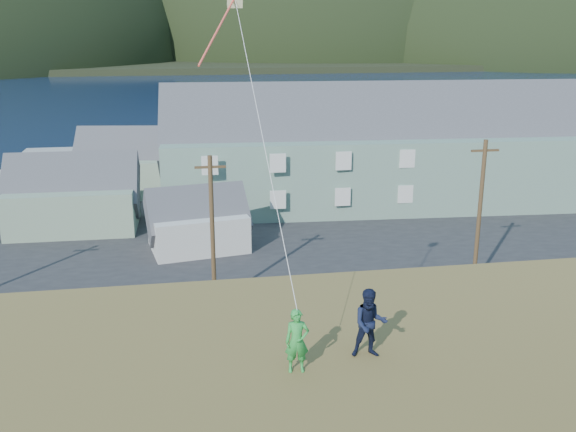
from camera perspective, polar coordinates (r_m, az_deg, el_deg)
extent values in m
plane|color=#0A1638|center=(34.24, -6.98, -8.95)|extent=(900.00, 900.00, 0.00)
cube|color=#4C3D19|center=(32.42, -6.82, -10.39)|extent=(110.00, 8.00, 0.10)
cube|color=#28282B|center=(50.10, -7.90, -0.54)|extent=(72.00, 36.00, 0.12)
cube|color=gray|center=(72.50, -13.25, 4.84)|extent=(26.00, 14.00, 0.90)
cube|color=black|center=(361.16, -9.54, 14.24)|extent=(900.00, 320.00, 2.00)
ellipsoid|color=black|center=(331.69, -13.08, 14.03)|extent=(200.00, 180.00, 100.00)
ellipsoid|color=black|center=(328.90, 3.17, 14.40)|extent=(230.00, 207.00, 142.60)
ellipsoid|color=black|center=(351.35, 22.24, 13.37)|extent=(280.00, 252.00, 134.40)
cube|color=slate|center=(54.62, 7.71, 4.20)|extent=(35.23, 11.90, 5.95)
cube|color=#47474C|center=(53.83, 7.89, 8.95)|extent=(35.72, 11.69, 9.68)
cube|color=gray|center=(50.09, -18.46, 0.73)|extent=(9.15, 6.20, 3.22)
cube|color=#47474C|center=(49.52, -18.72, 3.42)|extent=(9.65, 6.00, 5.82)
cube|color=silver|center=(43.69, -7.99, -1.34)|extent=(6.85, 5.42, 2.47)
cube|color=#47474C|center=(43.16, -8.09, 1.00)|extent=(7.34, 5.51, 4.42)
cube|color=gray|center=(59.40, -13.08, 3.62)|extent=(11.16, 7.65, 3.32)
cube|color=#47474C|center=(58.89, -13.25, 6.08)|extent=(11.64, 7.64, 6.15)
cylinder|color=#47331E|center=(34.09, -6.73, -1.42)|extent=(0.24, 0.24, 8.20)
cylinder|color=#47331E|center=(37.71, 16.64, 0.07)|extent=(0.24, 0.24, 8.60)
imported|color=navy|center=(50.21, -5.67, 0.46)|extent=(2.13, 4.14, 1.35)
imported|color=#9C140E|center=(58.88, -20.50, 1.91)|extent=(2.45, 5.05, 1.38)
imported|color=#222428|center=(50.76, -15.33, 0.12)|extent=(2.32, 4.85, 1.36)
imported|color=green|center=(14.57, 0.81, -11.05)|extent=(0.57, 0.39, 1.49)
imported|color=black|center=(15.26, 7.30, -9.45)|extent=(0.89, 0.74, 1.68)
cylinder|color=#FF5643|center=(18.62, -6.27, 16.14)|extent=(0.06, 0.06, 3.31)
cylinder|color=white|center=(16.60, -2.37, 7.51)|extent=(0.02, 0.02, 9.88)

